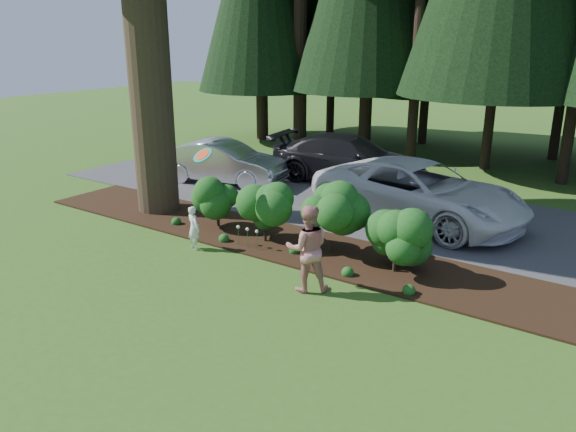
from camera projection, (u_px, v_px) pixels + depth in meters
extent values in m
plane|color=#335A19|center=(190.00, 284.00, 12.21)|extent=(80.00, 80.00, 0.00)
cube|color=black|center=(277.00, 240.00, 14.74)|extent=(16.00, 2.50, 0.05)
cube|color=#38383A|center=(354.00, 203.00, 18.07)|extent=(22.00, 6.00, 0.03)
cylinder|color=black|center=(144.00, 3.00, 15.51)|extent=(1.24, 1.24, 12.00)
sphere|color=#184B17|center=(218.00, 205.00, 15.59)|extent=(1.08, 1.08, 1.08)
cylinder|color=black|center=(218.00, 222.00, 15.75)|extent=(0.08, 0.08, 0.30)
sphere|color=#184B17|center=(265.00, 208.00, 14.38)|extent=(1.35, 1.35, 1.35)
cylinder|color=black|center=(265.00, 237.00, 14.62)|extent=(0.08, 0.08, 0.30)
sphere|color=#184B17|center=(331.00, 222.00, 13.67)|extent=(1.26, 1.26, 1.26)
cylinder|color=black|center=(331.00, 248.00, 13.88)|extent=(0.08, 0.08, 0.30)
sphere|color=#184B17|center=(396.00, 244.00, 12.57)|extent=(1.17, 1.17, 1.17)
cylinder|color=black|center=(394.00, 267.00, 12.74)|extent=(0.08, 0.08, 0.30)
cylinder|color=#184B17|center=(239.00, 237.00, 14.34)|extent=(0.01, 0.01, 0.50)
sphere|color=white|center=(238.00, 227.00, 14.25)|extent=(0.09, 0.09, 0.09)
cylinder|color=#184B17|center=(248.00, 239.00, 14.17)|extent=(0.01, 0.01, 0.50)
sphere|color=white|center=(247.00, 229.00, 14.09)|extent=(0.09, 0.09, 0.09)
cylinder|color=#184B17|center=(257.00, 242.00, 14.01)|extent=(0.01, 0.01, 0.50)
sphere|color=white|center=(257.00, 231.00, 13.93)|extent=(0.09, 0.09, 0.09)
cylinder|color=black|center=(247.00, 40.00, 26.79)|extent=(0.50, 0.50, 9.80)
cylinder|color=black|center=(296.00, 49.00, 25.93)|extent=(0.50, 0.50, 9.10)
cylinder|color=black|center=(360.00, 33.00, 24.48)|extent=(0.50, 0.50, 10.50)
cylinder|color=black|center=(409.00, 56.00, 21.95)|extent=(0.50, 0.50, 8.75)
cylinder|color=black|center=(498.00, 22.00, 20.72)|extent=(0.50, 0.50, 11.20)
cylinder|color=black|center=(323.00, 26.00, 29.28)|extent=(0.50, 0.50, 11.20)
cylinder|color=black|center=(419.00, 33.00, 26.01)|extent=(0.50, 0.50, 10.50)
cylinder|color=black|center=(566.00, 15.00, 23.32)|extent=(0.50, 0.50, 11.90)
imported|color=silver|center=(223.00, 162.00, 20.26)|extent=(4.82, 2.48, 1.51)
imported|color=silver|center=(419.00, 192.00, 16.00)|extent=(6.62, 3.89, 1.73)
imported|color=black|center=(349.00, 159.00, 20.42)|extent=(6.07, 3.21, 1.68)
imported|color=white|center=(194.00, 228.00, 14.05)|extent=(0.47, 0.37, 1.13)
imported|color=#B11917|center=(308.00, 249.00, 11.67)|extent=(1.16, 1.13, 1.88)
cylinder|color=#188673|center=(203.00, 155.00, 13.55)|extent=(0.54, 0.44, 0.36)
cylinder|color=#FA3F15|center=(203.00, 155.00, 13.54)|extent=(0.38, 0.30, 0.25)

